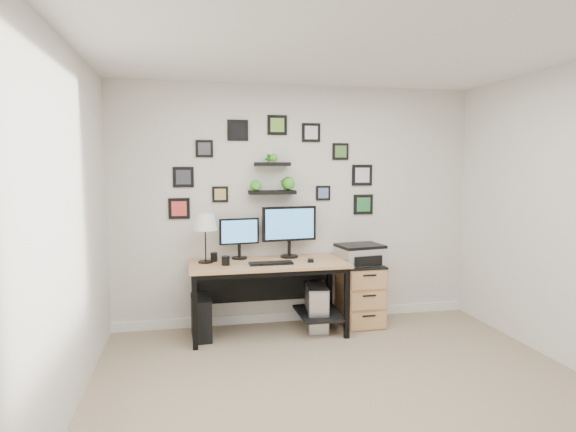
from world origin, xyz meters
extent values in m
plane|color=tan|center=(0.00, 0.00, 0.00)|extent=(4.00, 4.00, 0.00)
plane|color=silver|center=(0.00, 0.00, 2.60)|extent=(4.00, 4.00, 0.00)
plane|color=silver|center=(0.00, 2.00, 1.30)|extent=(4.00, 0.00, 4.00)
plane|color=silver|center=(-2.00, 0.00, 1.30)|extent=(0.00, 4.00, 4.00)
cube|color=white|center=(0.00, 1.99, 0.05)|extent=(4.00, 0.03, 0.10)
cube|color=tan|center=(-0.39, 1.63, 0.73)|extent=(1.60, 0.70, 0.03)
cube|color=black|center=(-0.39, 1.63, 0.69)|extent=(1.54, 0.64, 0.05)
cube|color=black|center=(-0.39, 1.96, 0.46)|extent=(1.44, 0.02, 0.41)
cube|color=black|center=(0.16, 1.63, 0.18)|extent=(0.45, 0.63, 0.03)
cube|color=black|center=(-1.14, 1.33, 0.36)|extent=(0.05, 0.05, 0.72)
cube|color=black|center=(-1.14, 1.93, 0.36)|extent=(0.05, 0.05, 0.72)
cube|color=black|center=(0.36, 1.33, 0.36)|extent=(0.05, 0.05, 0.72)
cube|color=black|center=(0.36, 1.93, 0.36)|extent=(0.05, 0.05, 0.72)
cylinder|color=black|center=(-0.66, 1.88, 0.76)|extent=(0.18, 0.18, 0.02)
cylinder|color=black|center=(-0.66, 1.88, 0.83)|extent=(0.04, 0.04, 0.15)
cube|color=black|center=(-0.66, 1.87, 1.04)|extent=(0.42, 0.08, 0.28)
cube|color=#3F8CCC|center=(-0.66, 1.85, 1.04)|extent=(0.38, 0.05, 0.24)
cylinder|color=black|center=(-0.13, 1.84, 0.76)|extent=(0.21, 0.21, 0.02)
cylinder|color=black|center=(-0.13, 1.84, 0.85)|extent=(0.04, 0.04, 0.17)
cube|color=black|center=(-0.13, 1.84, 1.12)|extent=(0.59, 0.09, 0.37)
cube|color=#3F8CCC|center=(-0.13, 1.82, 1.12)|extent=(0.53, 0.05, 0.32)
cube|color=black|center=(-0.38, 1.52, 0.76)|extent=(0.44, 0.14, 0.02)
cube|color=black|center=(0.04, 1.56, 0.76)|extent=(0.08, 0.10, 0.03)
cylinder|color=black|center=(-1.02, 1.74, 0.76)|extent=(0.15, 0.15, 0.01)
cylinder|color=black|center=(-1.02, 1.74, 0.99)|extent=(0.01, 0.01, 0.46)
cone|color=white|center=(-1.02, 1.74, 1.17)|extent=(0.25, 0.25, 0.17)
cylinder|color=black|center=(-0.83, 1.57, 0.80)|extent=(0.08, 0.08, 0.09)
cylinder|color=black|center=(-0.93, 1.79, 0.80)|extent=(0.07, 0.07, 0.09)
cube|color=black|center=(-1.08, 1.64, 0.21)|extent=(0.20, 0.43, 0.42)
cube|color=gray|center=(0.13, 1.68, 0.23)|extent=(0.27, 0.49, 0.47)
cube|color=silver|center=(0.10, 1.45, 0.23)|extent=(0.19, 0.04, 0.44)
cube|color=tan|center=(0.64, 1.73, 0.33)|extent=(0.42, 0.50, 0.65)
cube|color=black|center=(0.64, 1.73, 0.66)|extent=(0.43, 0.51, 0.02)
cube|color=tan|center=(0.64, 1.47, 0.11)|extent=(0.39, 0.02, 0.18)
cylinder|color=black|center=(0.64, 1.46, 0.17)|extent=(0.14, 0.02, 0.02)
cube|color=tan|center=(0.64, 1.47, 0.33)|extent=(0.39, 0.02, 0.18)
cylinder|color=black|center=(0.64, 1.46, 0.39)|extent=(0.14, 0.02, 0.02)
cube|color=tan|center=(0.64, 1.47, 0.54)|extent=(0.39, 0.02, 0.18)
cylinder|color=black|center=(0.64, 1.46, 0.60)|extent=(0.14, 0.02, 0.02)
cube|color=silver|center=(0.63, 1.72, 0.76)|extent=(0.52, 0.43, 0.18)
cube|color=black|center=(0.63, 1.72, 0.87)|extent=(0.52, 0.43, 0.03)
cube|color=black|center=(0.66, 1.53, 0.74)|extent=(0.32, 0.07, 0.11)
cube|color=black|center=(-0.30, 1.91, 1.45)|extent=(0.50, 0.18, 0.04)
cube|color=black|center=(-0.30, 1.90, 1.75)|extent=(0.38, 0.15, 0.04)
imported|color=green|center=(-0.47, 1.91, 1.60)|extent=(0.15, 0.12, 0.27)
imported|color=green|center=(-0.13, 1.91, 1.60)|extent=(0.15, 0.15, 0.27)
imported|color=green|center=(-0.30, 1.90, 1.90)|extent=(0.13, 0.09, 0.25)
cube|color=black|center=(-0.23, 1.99, 2.17)|extent=(0.21, 0.02, 0.21)
cube|color=#6BAB39|center=(-0.23, 1.98, 2.17)|extent=(0.15, 0.00, 0.15)
cube|color=black|center=(0.29, 1.99, 1.43)|extent=(0.16, 0.02, 0.16)
cube|color=#5E6AA5|center=(0.29, 1.98, 1.43)|extent=(0.11, 0.00, 0.11)
cube|color=black|center=(-1.28, 1.99, 1.29)|extent=(0.22, 0.02, 0.22)
cube|color=#E03E34|center=(-1.28, 1.98, 1.29)|extent=(0.15, 0.00, 0.15)
cube|color=black|center=(0.74, 1.99, 1.63)|extent=(0.24, 0.02, 0.24)
cube|color=silver|center=(0.74, 1.98, 1.63)|extent=(0.16, 0.00, 0.16)
cube|color=black|center=(0.76, 1.99, 1.30)|extent=(0.23, 0.02, 0.23)
cube|color=#2C7A3C|center=(0.76, 1.98, 1.30)|extent=(0.16, 0.00, 0.16)
cube|color=black|center=(-1.23, 1.99, 1.61)|extent=(0.21, 0.02, 0.21)
cube|color=#33343E|center=(-1.23, 1.98, 1.61)|extent=(0.15, 0.00, 0.15)
cube|color=black|center=(0.48, 1.99, 1.89)|extent=(0.18, 0.02, 0.18)
cube|color=#487434|center=(0.48, 1.98, 1.89)|extent=(0.13, 0.00, 0.13)
cube|color=black|center=(-1.01, 1.99, 1.91)|extent=(0.18, 0.02, 0.18)
cube|color=#404046|center=(-1.01, 1.98, 1.91)|extent=(0.13, 0.00, 0.13)
cube|color=black|center=(-0.65, 1.99, 2.11)|extent=(0.22, 0.02, 0.22)
cube|color=black|center=(-0.65, 1.98, 2.11)|extent=(0.15, 0.00, 0.15)
cube|color=black|center=(-0.85, 1.99, 1.43)|extent=(0.17, 0.02, 0.17)
cube|color=tan|center=(-0.85, 1.98, 1.43)|extent=(0.12, 0.00, 0.12)
cube|color=black|center=(0.15, 1.99, 2.09)|extent=(0.20, 0.02, 0.20)
cube|color=silver|center=(0.15, 1.98, 2.09)|extent=(0.14, 0.00, 0.14)
camera|label=1|loc=(-1.19, -3.15, 1.74)|focal=30.00mm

